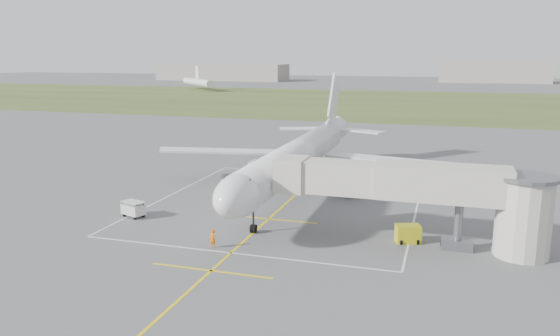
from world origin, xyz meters
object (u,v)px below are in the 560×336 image
(baggage_cart, at_px, (133,209))
(ramp_worker_nose, at_px, (213,239))
(gpu_unit, at_px, (408,234))
(ramp_worker_wing, at_px, (265,180))
(jet_bridge, at_px, (432,193))
(airliner, at_px, (297,157))

(baggage_cart, distance_m, ramp_worker_nose, 12.92)
(ramp_worker_nose, bearing_deg, baggage_cart, 165.79)
(gpu_unit, height_order, ramp_worker_wing, ramp_worker_wing)
(gpu_unit, bearing_deg, baggage_cart, 162.03)
(jet_bridge, xyz_separation_m, ramp_worker_wing, (-20.30, 15.73, -3.76))
(gpu_unit, xyz_separation_m, ramp_worker_nose, (-15.81, -6.35, 0.05))
(airliner, relative_size, gpu_unit, 19.37)
(gpu_unit, distance_m, ramp_worker_nose, 17.04)
(jet_bridge, bearing_deg, gpu_unit, 163.65)
(baggage_cart, bearing_deg, ramp_worker_nose, -7.29)
(jet_bridge, distance_m, baggage_cart, 29.37)
(baggage_cart, xyz_separation_m, ramp_worker_nose, (11.46, -5.96, -0.01))
(ramp_worker_nose, xyz_separation_m, ramp_worker_wing, (-2.65, 21.55, 0.16))
(airliner, relative_size, ramp_worker_nose, 28.49)
(jet_bridge, bearing_deg, airliner, 137.81)
(ramp_worker_wing, bearing_deg, ramp_worker_nose, 136.44)
(jet_bridge, xyz_separation_m, baggage_cart, (-29.11, 0.15, -3.92))
(airliner, bearing_deg, jet_bridge, -42.19)
(gpu_unit, height_order, baggage_cart, baggage_cart)
(gpu_unit, xyz_separation_m, baggage_cart, (-27.27, -0.39, 0.05))
(baggage_cart, xyz_separation_m, ramp_worker_wing, (8.81, 15.58, 0.15))
(baggage_cart, height_order, ramp_worker_wing, ramp_worker_wing)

